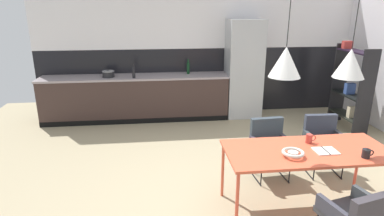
{
  "coord_description": "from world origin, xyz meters",
  "views": [
    {
      "loc": [
        -0.95,
        -3.38,
        2.3
      ],
      "look_at": [
        -0.46,
        0.99,
        0.88
      ],
      "focal_mm": 30.09,
      "sensor_mm": 36.0,
      "label": 1
    }
  ],
  "objects_px": {
    "armchair_facing_counter": "(269,142)",
    "mug_white_ceramic": "(366,153)",
    "refrigerator_column": "(244,69)",
    "open_book": "(326,151)",
    "pendant_lamp_over_table_near": "(285,62)",
    "cooking_pot": "(108,74)",
    "bottle_oil_tall": "(134,72)",
    "armchair_by_stool": "(358,213)",
    "fruit_bowl": "(293,153)",
    "bottle_vinegar_dark": "(188,68)",
    "mug_wide_latte": "(309,139)",
    "armchair_far_side": "(323,137)",
    "pendant_lamp_over_table_far": "(350,63)",
    "open_shelf_unit": "(351,86)",
    "dining_table": "(308,153)"
  },
  "relations": [
    {
      "from": "armchair_facing_counter",
      "to": "cooking_pot",
      "type": "bearing_deg",
      "value": -49.86
    },
    {
      "from": "refrigerator_column",
      "to": "bottle_vinegar_dark",
      "type": "xyz_separation_m",
      "value": [
        -1.16,
        0.09,
        0.03
      ]
    },
    {
      "from": "armchair_far_side",
      "to": "mug_white_ceramic",
      "type": "height_order",
      "value": "mug_white_ceramic"
    },
    {
      "from": "cooking_pot",
      "to": "mug_white_ceramic",
      "type": "bearing_deg",
      "value": -48.98
    },
    {
      "from": "armchair_by_stool",
      "to": "bottle_oil_tall",
      "type": "distance_m",
      "value": 4.61
    },
    {
      "from": "open_book",
      "to": "bottle_vinegar_dark",
      "type": "height_order",
      "value": "bottle_vinegar_dark"
    },
    {
      "from": "refrigerator_column",
      "to": "open_book",
      "type": "relative_size",
      "value": 8.25
    },
    {
      "from": "mug_wide_latte",
      "to": "open_shelf_unit",
      "type": "relative_size",
      "value": 0.07
    },
    {
      "from": "mug_white_ceramic",
      "to": "mug_wide_latte",
      "type": "height_order",
      "value": "mug_wide_latte"
    },
    {
      "from": "armchair_facing_counter",
      "to": "fruit_bowl",
      "type": "xyz_separation_m",
      "value": [
        -0.09,
        -0.94,
        0.29
      ]
    },
    {
      "from": "open_book",
      "to": "pendant_lamp_over_table_far",
      "type": "xyz_separation_m",
      "value": [
        0.2,
        0.11,
        0.95
      ]
    },
    {
      "from": "refrigerator_column",
      "to": "bottle_oil_tall",
      "type": "relative_size",
      "value": 7.08
    },
    {
      "from": "mug_white_ceramic",
      "to": "open_shelf_unit",
      "type": "relative_size",
      "value": 0.08
    },
    {
      "from": "armchair_far_side",
      "to": "mug_white_ceramic",
      "type": "xyz_separation_m",
      "value": [
        -0.13,
        -1.09,
        0.28
      ]
    },
    {
      "from": "bottle_vinegar_dark",
      "to": "pendant_lamp_over_table_near",
      "type": "relative_size",
      "value": 0.26
    },
    {
      "from": "armchair_facing_counter",
      "to": "mug_white_ceramic",
      "type": "bearing_deg",
      "value": 118.17
    },
    {
      "from": "armchair_far_side",
      "to": "open_book",
      "type": "distance_m",
      "value": 1.05
    },
    {
      "from": "refrigerator_column",
      "to": "mug_wide_latte",
      "type": "distance_m",
      "value": 3.21
    },
    {
      "from": "armchair_far_side",
      "to": "bottle_vinegar_dark",
      "type": "bearing_deg",
      "value": -55.73
    },
    {
      "from": "mug_wide_latte",
      "to": "pendant_lamp_over_table_near",
      "type": "height_order",
      "value": "pendant_lamp_over_table_near"
    },
    {
      "from": "fruit_bowl",
      "to": "mug_wide_latte",
      "type": "relative_size",
      "value": 1.96
    },
    {
      "from": "armchair_facing_counter",
      "to": "fruit_bowl",
      "type": "height_order",
      "value": "fruit_bowl"
    },
    {
      "from": "armchair_facing_counter",
      "to": "mug_white_ceramic",
      "type": "xyz_separation_m",
      "value": [
        0.67,
        -1.06,
        0.3
      ]
    },
    {
      "from": "open_book",
      "to": "open_shelf_unit",
      "type": "distance_m",
      "value": 3.08
    },
    {
      "from": "dining_table",
      "to": "armchair_far_side",
      "type": "height_order",
      "value": "armchair_far_side"
    },
    {
      "from": "cooking_pot",
      "to": "bottle_oil_tall",
      "type": "bearing_deg",
      "value": -16.06
    },
    {
      "from": "refrigerator_column",
      "to": "pendant_lamp_over_table_near",
      "type": "distance_m",
      "value": 3.53
    },
    {
      "from": "fruit_bowl",
      "to": "open_book",
      "type": "height_order",
      "value": "fruit_bowl"
    },
    {
      "from": "armchair_facing_counter",
      "to": "armchair_far_side",
      "type": "distance_m",
      "value": 0.79
    },
    {
      "from": "mug_white_ceramic",
      "to": "pendant_lamp_over_table_far",
      "type": "height_order",
      "value": "pendant_lamp_over_table_far"
    },
    {
      "from": "armchair_far_side",
      "to": "bottle_oil_tall",
      "type": "bearing_deg",
      "value": -38.31
    },
    {
      "from": "refrigerator_column",
      "to": "open_book",
      "type": "xyz_separation_m",
      "value": [
        0.0,
        -3.44,
        -0.25
      ]
    },
    {
      "from": "armchair_by_stool",
      "to": "pendant_lamp_over_table_far",
      "type": "distance_m",
      "value": 1.51
    },
    {
      "from": "armchair_by_stool",
      "to": "fruit_bowl",
      "type": "bearing_deg",
      "value": 103.43
    },
    {
      "from": "bottle_vinegar_dark",
      "to": "bottle_oil_tall",
      "type": "bearing_deg",
      "value": -166.03
    },
    {
      "from": "cooking_pot",
      "to": "pendant_lamp_over_table_near",
      "type": "relative_size",
      "value": 0.2
    },
    {
      "from": "mug_wide_latte",
      "to": "bottle_vinegar_dark",
      "type": "relative_size",
      "value": 0.4
    },
    {
      "from": "bottle_oil_tall",
      "to": "bottle_vinegar_dark",
      "type": "bearing_deg",
      "value": 13.97
    },
    {
      "from": "fruit_bowl",
      "to": "bottle_vinegar_dark",
      "type": "distance_m",
      "value": 3.69
    },
    {
      "from": "armchair_facing_counter",
      "to": "pendant_lamp_over_table_near",
      "type": "xyz_separation_m",
      "value": [
        -0.22,
        -0.84,
        1.25
      ]
    },
    {
      "from": "mug_wide_latte",
      "to": "cooking_pot",
      "type": "distance_m",
      "value": 4.16
    },
    {
      "from": "mug_white_ceramic",
      "to": "mug_wide_latte",
      "type": "xyz_separation_m",
      "value": [
        -0.42,
        0.43,
        0.01
      ]
    },
    {
      "from": "armchair_by_stool",
      "to": "mug_white_ceramic",
      "type": "height_order",
      "value": "mug_white_ceramic"
    },
    {
      "from": "bottle_vinegar_dark",
      "to": "pendant_lamp_over_table_near",
      "type": "bearing_deg",
      "value": -79.91
    },
    {
      "from": "armchair_by_stool",
      "to": "armchair_facing_counter",
      "type": "bearing_deg",
      "value": 85.17
    },
    {
      "from": "bottle_oil_tall",
      "to": "open_shelf_unit",
      "type": "xyz_separation_m",
      "value": [
        4.09,
        -0.78,
        -0.2
      ]
    },
    {
      "from": "fruit_bowl",
      "to": "open_shelf_unit",
      "type": "relative_size",
      "value": 0.15
    },
    {
      "from": "mug_wide_latte",
      "to": "open_shelf_unit",
      "type": "distance_m",
      "value": 2.93
    },
    {
      "from": "pendant_lamp_over_table_near",
      "to": "refrigerator_column",
      "type": "bearing_deg",
      "value": 81.06
    },
    {
      "from": "armchair_far_side",
      "to": "pendant_lamp_over_table_far",
      "type": "relative_size",
      "value": 0.67
    }
  ]
}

